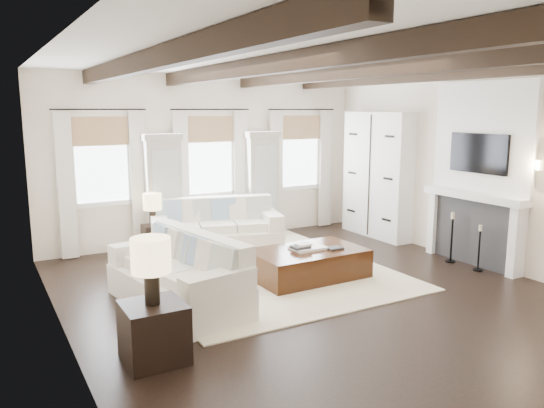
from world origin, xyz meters
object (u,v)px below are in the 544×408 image
sofa_back (216,231)px  side_table_front (154,332)px  sofa_left (182,277)px  ottoman (308,264)px  side_table_back (154,240)px

sofa_back → side_table_front: (-2.24, -3.54, -0.09)m
sofa_left → ottoman: 2.08m
sofa_back → side_table_front: size_ratio=4.03×
side_table_front → sofa_left: bearing=59.6°
ottoman → side_table_back: 2.96m
sofa_back → sofa_left: sofa_back is taller
side_table_front → ottoman: bearing=27.7°
sofa_back → side_table_front: 4.19m
sofa_back → side_table_back: size_ratio=4.53×
side_table_front → side_table_back: (1.22, 3.96, -0.03)m
sofa_back → side_table_back: sofa_back is taller
sofa_back → side_table_back: 1.11m
sofa_left → side_table_back: (0.42, 2.60, -0.11)m
ottoman → side_table_back: bearing=123.0°
sofa_left → side_table_back: size_ratio=4.30×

